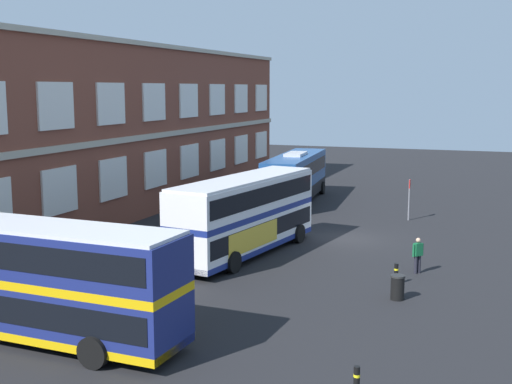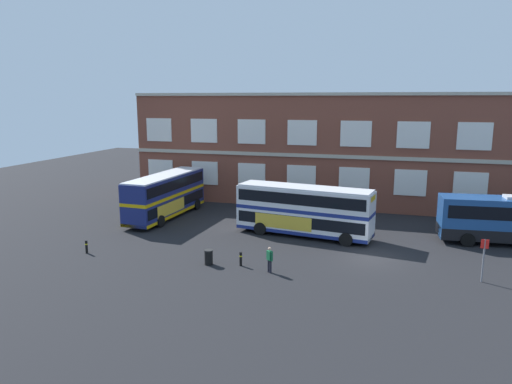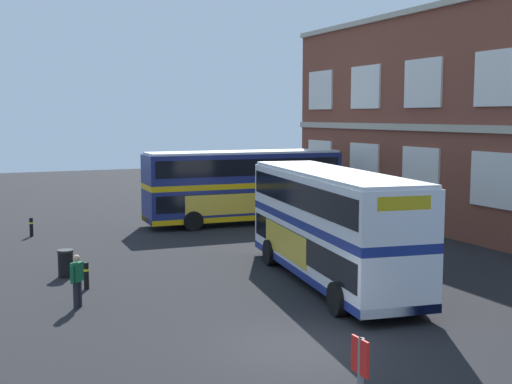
{
  "view_description": "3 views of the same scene",
  "coord_description": "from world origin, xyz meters",
  "px_view_note": "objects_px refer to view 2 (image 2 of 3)",
  "views": [
    {
      "loc": [
        -37.26,
        -8.26,
        8.6
      ],
      "look_at": [
        -10.36,
        1.76,
        4.14
      ],
      "focal_mm": 47.04,
      "sensor_mm": 36.0,
      "label": 1
    },
    {
      "loc": [
        1.39,
        -32.71,
        10.99
      ],
      "look_at": [
        -9.24,
        2.93,
        3.66
      ],
      "focal_mm": 33.28,
      "sensor_mm": 36.0,
      "label": 2
    },
    {
      "loc": [
        14.99,
        -8.0,
        6.03
      ],
      "look_at": [
        -10.08,
        3.27,
        2.88
      ],
      "focal_mm": 46.89,
      "sensor_mm": 36.0,
      "label": 3
    }
  ],
  "objects_px": {
    "double_decker_near": "(166,195)",
    "safety_bollard_east": "(86,247)",
    "waiting_passenger": "(270,259)",
    "station_litter_bin": "(209,257)",
    "bus_stand_flag": "(484,256)",
    "safety_bollard_west": "(241,259)",
    "double_decker_middle": "(304,210)"
  },
  "relations": [
    {
      "from": "double_decker_near",
      "to": "waiting_passenger",
      "type": "relative_size",
      "value": 6.53
    },
    {
      "from": "double_decker_near",
      "to": "bus_stand_flag",
      "type": "xyz_separation_m",
      "value": [
        25.91,
        -9.15,
        -0.51
      ]
    },
    {
      "from": "double_decker_middle",
      "to": "safety_bollard_west",
      "type": "xyz_separation_m",
      "value": [
        -2.66,
        -8.22,
        -1.66
      ]
    },
    {
      "from": "double_decker_middle",
      "to": "safety_bollard_east",
      "type": "relative_size",
      "value": 11.85
    },
    {
      "from": "double_decker_middle",
      "to": "bus_stand_flag",
      "type": "xyz_separation_m",
      "value": [
        12.33,
        -6.73,
        -0.51
      ]
    },
    {
      "from": "safety_bollard_east",
      "to": "safety_bollard_west",
      "type": "bearing_deg",
      "value": 3.35
    },
    {
      "from": "waiting_passenger",
      "to": "bus_stand_flag",
      "type": "bearing_deg",
      "value": 9.49
    },
    {
      "from": "bus_stand_flag",
      "to": "station_litter_bin",
      "type": "distance_m",
      "value": 17.28
    },
    {
      "from": "bus_stand_flag",
      "to": "safety_bollard_west",
      "type": "relative_size",
      "value": 2.84
    },
    {
      "from": "bus_stand_flag",
      "to": "safety_bollard_east",
      "type": "relative_size",
      "value": 2.84
    },
    {
      "from": "waiting_passenger",
      "to": "safety_bollard_east",
      "type": "distance_m",
      "value": 13.71
    },
    {
      "from": "double_decker_near",
      "to": "double_decker_middle",
      "type": "height_order",
      "value": "same"
    },
    {
      "from": "bus_stand_flag",
      "to": "safety_bollard_east",
      "type": "xyz_separation_m",
      "value": [
        -26.53,
        -2.16,
        -1.14
      ]
    },
    {
      "from": "double_decker_middle",
      "to": "waiting_passenger",
      "type": "height_order",
      "value": "double_decker_middle"
    },
    {
      "from": "bus_stand_flag",
      "to": "safety_bollard_east",
      "type": "height_order",
      "value": "bus_stand_flag"
    },
    {
      "from": "double_decker_middle",
      "to": "station_litter_bin",
      "type": "distance_m",
      "value": 9.99
    },
    {
      "from": "double_decker_middle",
      "to": "bus_stand_flag",
      "type": "height_order",
      "value": "double_decker_middle"
    },
    {
      "from": "double_decker_near",
      "to": "safety_bollard_east",
      "type": "distance_m",
      "value": 11.45
    },
    {
      "from": "station_litter_bin",
      "to": "safety_bollard_east",
      "type": "distance_m",
      "value": 9.39
    },
    {
      "from": "safety_bollard_west",
      "to": "safety_bollard_east",
      "type": "xyz_separation_m",
      "value": [
        -11.54,
        -0.68,
        0.0
      ]
    },
    {
      "from": "double_decker_near",
      "to": "safety_bollard_west",
      "type": "height_order",
      "value": "double_decker_near"
    },
    {
      "from": "double_decker_near",
      "to": "bus_stand_flag",
      "type": "bearing_deg",
      "value": -19.44
    },
    {
      "from": "double_decker_near",
      "to": "station_litter_bin",
      "type": "height_order",
      "value": "double_decker_near"
    },
    {
      "from": "double_decker_near",
      "to": "station_litter_bin",
      "type": "distance_m",
      "value": 14.18
    },
    {
      "from": "waiting_passenger",
      "to": "station_litter_bin",
      "type": "relative_size",
      "value": 1.65
    },
    {
      "from": "bus_stand_flag",
      "to": "safety_bollard_west",
      "type": "bearing_deg",
      "value": -174.34
    },
    {
      "from": "safety_bollard_west",
      "to": "safety_bollard_east",
      "type": "relative_size",
      "value": 1.0
    },
    {
      "from": "bus_stand_flag",
      "to": "station_litter_bin",
      "type": "xyz_separation_m",
      "value": [
        -17.14,
        -1.87,
        -1.12
      ]
    },
    {
      "from": "double_decker_middle",
      "to": "waiting_passenger",
      "type": "relative_size",
      "value": 6.62
    },
    {
      "from": "double_decker_middle",
      "to": "bus_stand_flag",
      "type": "distance_m",
      "value": 14.06
    },
    {
      "from": "station_litter_bin",
      "to": "safety_bollard_east",
      "type": "bearing_deg",
      "value": -178.23
    },
    {
      "from": "double_decker_near",
      "to": "safety_bollard_west",
      "type": "relative_size",
      "value": 11.69
    }
  ]
}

